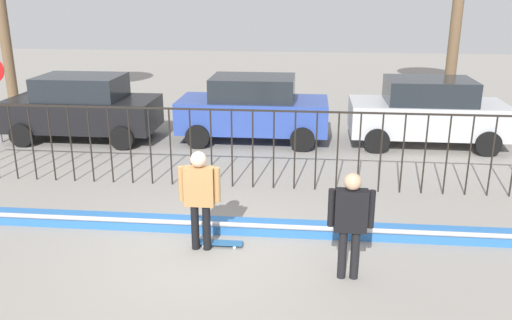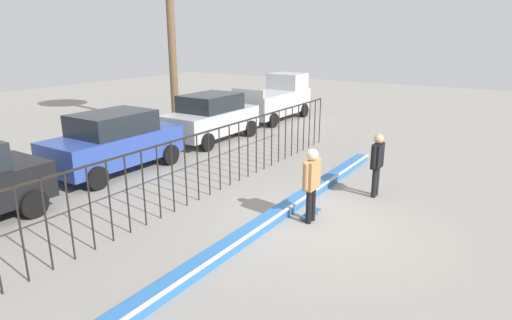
% 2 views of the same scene
% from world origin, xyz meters
% --- Properties ---
extents(ground_plane, '(60.00, 60.00, 0.00)m').
position_xyz_m(ground_plane, '(0.00, 0.00, 0.00)').
color(ground_plane, gray).
extents(bowl_coping_ledge, '(11.00, 0.40, 0.27)m').
position_xyz_m(bowl_coping_ledge, '(0.00, 0.81, 0.12)').
color(bowl_coping_ledge, '#2D6BB7').
rests_on(bowl_coping_ledge, ground).
extents(perimeter_fence, '(14.04, 0.04, 1.80)m').
position_xyz_m(perimeter_fence, '(0.00, 3.17, 1.11)').
color(perimeter_fence, black).
rests_on(perimeter_fence, ground).
extents(skateboarder, '(0.71, 0.27, 1.76)m').
position_xyz_m(skateboarder, '(-0.10, 0.09, 1.06)').
color(skateboarder, black).
rests_on(skateboarder, ground).
extents(skateboard, '(0.80, 0.20, 0.07)m').
position_xyz_m(skateboard, '(0.20, 0.22, 0.06)').
color(skateboard, '#26598C').
rests_on(skateboard, ground).
extents(camera_operator, '(0.70, 0.26, 1.73)m').
position_xyz_m(camera_operator, '(2.36, -0.64, 1.04)').
color(camera_operator, black).
rests_on(camera_operator, ground).
extents(parked_car_black, '(4.30, 2.12, 1.90)m').
position_xyz_m(parked_car_black, '(-4.93, 6.71, 0.97)').
color(parked_car_black, black).
rests_on(parked_car_black, ground).
extents(parked_car_blue, '(4.30, 2.12, 1.90)m').
position_xyz_m(parked_car_blue, '(0.06, 7.05, 0.97)').
color(parked_car_blue, '#2D479E').
rests_on(parked_car_blue, ground).
extents(parked_car_silver, '(4.30, 2.12, 1.90)m').
position_xyz_m(parked_car_silver, '(5.02, 7.11, 0.97)').
color(parked_car_silver, '#B7BABF').
rests_on(parked_car_silver, ground).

